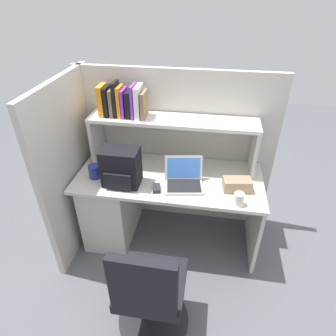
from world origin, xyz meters
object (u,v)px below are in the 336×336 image
Objects in this scene: computer_mouse at (156,188)px; tissue_box at (237,185)px; backpack at (121,168)px; office_chair at (150,297)px; paper_cup at (239,199)px; laptop at (184,179)px; snack_canister at (94,171)px.

computer_mouse is 0.65m from tissue_box.
office_chair is (0.39, -0.76, -0.49)m from backpack.
paper_cup is at bearing -129.81° from office_chair.
tissue_box is 0.24× the size of office_chair.
laptop is 0.37× the size of office_chair.
laptop reaches higher than computer_mouse.
backpack is 3.05× the size of computer_mouse.
computer_mouse is at bearing -8.51° from backpack.
computer_mouse is 0.81m from office_chair.
backpack is 0.28m from snack_canister.
backpack is 0.33m from computer_mouse.
laptop is at bearing 16.07° from computer_mouse.
tissue_box reaches higher than computer_mouse.
laptop is 0.76m from snack_canister.
snack_canister is at bearing 172.03° from paper_cup.
backpack is 0.94m from tissue_box.
laptop reaches higher than tissue_box.
paper_cup is at bearing -96.45° from tissue_box.
snack_canister is at bearing 159.42° from computer_mouse.
tissue_box is (0.94, 0.06, -0.10)m from backpack.
office_chair is at bearing -132.01° from tissue_box.
laptop reaches higher than office_chair.
paper_cup is 0.11× the size of office_chair.
office_chair reaches higher than paper_cup.
laptop is 2.96× the size of snack_canister.
laptop is 0.52m from backpack.
paper_cup is at bearing -7.97° from snack_canister.
backpack is 0.99m from office_chair.
tissue_box is 1.19m from snack_canister.
laptop is 3.42× the size of paper_cup.
computer_mouse is 0.56m from snack_canister.
laptop is 3.35× the size of computer_mouse.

